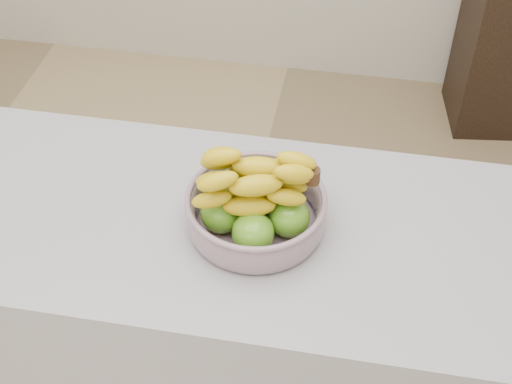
% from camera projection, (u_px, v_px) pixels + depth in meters
% --- Properties ---
extents(counter, '(2.00, 0.60, 0.90)m').
position_uv_depth(counter, '(184.00, 334.00, 1.87)').
color(counter, gray).
rests_on(counter, ground).
extents(fruit_bowl, '(0.30, 0.30, 0.19)m').
position_uv_depth(fruit_bowl, '(256.00, 206.00, 1.49)').
color(fruit_bowl, '#A0A9C0').
rests_on(fruit_bowl, counter).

